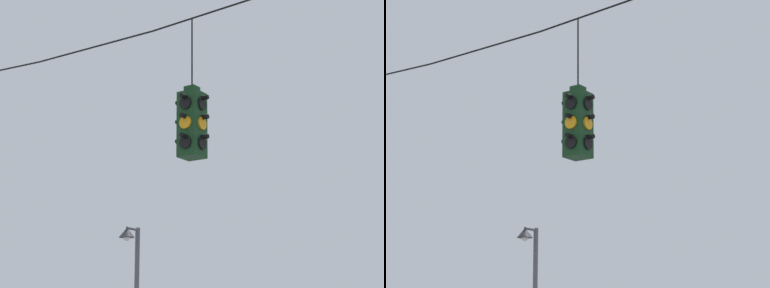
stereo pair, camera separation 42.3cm
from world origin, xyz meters
The scene contains 3 objects.
span_wire centered at (0.00, 0.22, 6.79)m, with size 17.80×0.03×0.72m.
traffic_light_over_intersection centered at (2.04, 0.22, 4.87)m, with size 0.58×0.58×2.25m.
street_lamp centered at (-3.44, 5.86, 3.06)m, with size 0.40×0.70×4.41m.
Camera 2 is at (8.39, -8.64, 1.71)m, focal length 70.00 mm.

